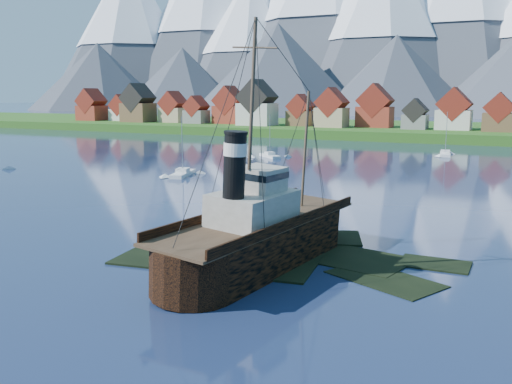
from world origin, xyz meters
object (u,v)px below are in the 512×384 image
at_px(tugboat_wreck, 266,232).
at_px(sailboat_c, 270,156).
at_px(sailboat_a, 183,174).
at_px(sailboat_e, 445,154).

bearing_deg(tugboat_wreck, sailboat_c, 121.04).
distance_m(tugboat_wreck, sailboat_a, 56.25).
xyz_separation_m(sailboat_a, sailboat_c, (1.82, 34.55, -0.01)).
height_order(tugboat_wreck, sailboat_a, tugboat_wreck).
bearing_deg(sailboat_c, sailboat_e, -16.31).
bearing_deg(sailboat_e, sailboat_a, -131.97).
height_order(tugboat_wreck, sailboat_c, tugboat_wreck).
distance_m(tugboat_wreck, sailboat_c, 84.69).
bearing_deg(sailboat_e, tugboat_wreck, -98.91).
height_order(sailboat_c, sailboat_e, sailboat_e).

